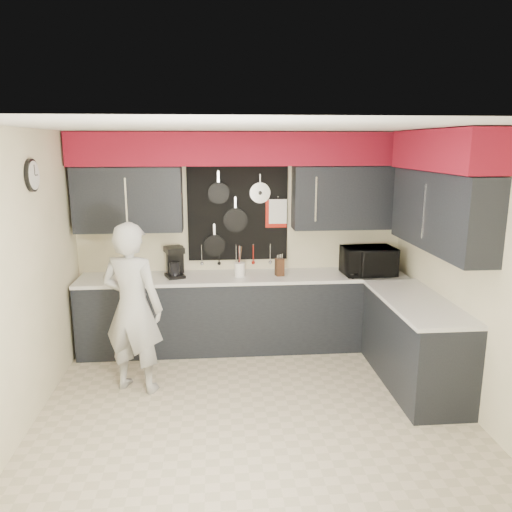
{
  "coord_description": "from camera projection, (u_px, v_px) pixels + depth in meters",
  "views": [
    {
      "loc": [
        -0.34,
        -4.32,
        2.46
      ],
      "look_at": [
        0.07,
        0.5,
        1.37
      ],
      "focal_mm": 35.0,
      "sensor_mm": 36.0,
      "label": 1
    }
  ],
  "objects": [
    {
      "name": "ground",
      "position": [
        253.0,
        407.0,
        4.77
      ],
      "size": [
        4.0,
        4.0,
        0.0
      ],
      "primitive_type": "plane",
      "color": "#C4B699",
      "rests_on": "ground"
    },
    {
      "name": "back_wall_assembly",
      "position": [
        243.0,
        183.0,
        5.88
      ],
      "size": [
        4.0,
        0.36,
        2.6
      ],
      "color": "#F2E5BB",
      "rests_on": "ground"
    },
    {
      "name": "right_wall_assembly",
      "position": [
        444.0,
        199.0,
        4.75
      ],
      "size": [
        0.36,
        3.5,
        2.6
      ],
      "color": "#F2E5BB",
      "rests_on": "ground"
    },
    {
      "name": "left_wall_assembly",
      "position": [
        24.0,
        277.0,
        4.32
      ],
      "size": [
        0.05,
        3.5,
        2.6
      ],
      "color": "#F2E5BB",
      "rests_on": "ground"
    },
    {
      "name": "base_cabinets",
      "position": [
        287.0,
        320.0,
        5.81
      ],
      "size": [
        3.95,
        2.2,
        0.92
      ],
      "color": "black",
      "rests_on": "ground"
    },
    {
      "name": "microwave",
      "position": [
        368.0,
        261.0,
        5.97
      ],
      "size": [
        0.63,
        0.44,
        0.34
      ],
      "primitive_type": "imported",
      "rotation": [
        0.0,
        0.0,
        0.05
      ],
      "color": "black",
      "rests_on": "base_cabinets"
    },
    {
      "name": "knife_block",
      "position": [
        280.0,
        267.0,
        5.94
      ],
      "size": [
        0.11,
        0.11,
        0.21
      ],
      "primitive_type": "cube",
      "rotation": [
        0.0,
        0.0,
        0.2
      ],
      "color": "#372011",
      "rests_on": "base_cabinets"
    },
    {
      "name": "utensil_crock",
      "position": [
        240.0,
        269.0,
        5.92
      ],
      "size": [
        0.13,
        0.13,
        0.17
      ],
      "primitive_type": "cylinder",
      "color": "white",
      "rests_on": "base_cabinets"
    },
    {
      "name": "coffee_maker",
      "position": [
        175.0,
        261.0,
        5.88
      ],
      "size": [
        0.27,
        0.3,
        0.36
      ],
      "rotation": [
        0.0,
        0.0,
        0.33
      ],
      "color": "black",
      "rests_on": "base_cabinets"
    },
    {
      "name": "person",
      "position": [
        133.0,
        308.0,
        4.94
      ],
      "size": [
        0.74,
        0.61,
        1.74
      ],
      "primitive_type": "imported",
      "rotation": [
        0.0,
        0.0,
        2.79
      ],
      "color": "#9F9F9D",
      "rests_on": "ground"
    }
  ]
}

